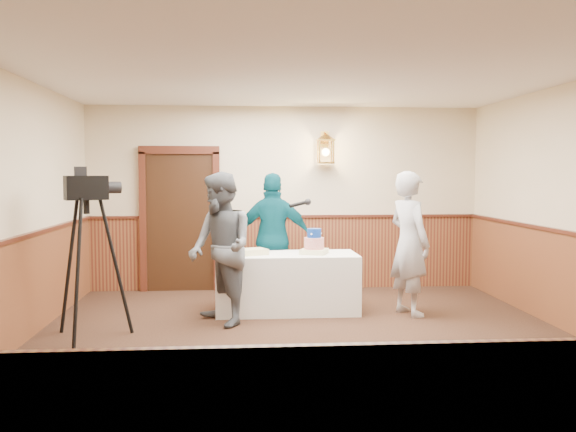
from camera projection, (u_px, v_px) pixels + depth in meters
name	position (u px, v px, depth m)	size (l,w,h in m)	color
ground	(312.00, 355.00, 5.99)	(7.00, 7.00, 0.00)	black
room_shell	(302.00, 198.00, 6.33)	(6.02, 7.02, 2.81)	beige
display_table	(287.00, 283.00, 7.84)	(1.80, 0.80, 0.75)	white
tiered_cake	(314.00, 244.00, 7.79)	(0.41, 0.41, 0.33)	#EFEAB1
sheet_cake_yellow	(252.00, 252.00, 7.73)	(0.35, 0.27, 0.07)	#E2C687
sheet_cake_green	(231.00, 251.00, 7.82)	(0.26, 0.21, 0.06)	#9EE1A0
interviewer	(221.00, 249.00, 7.12)	(1.61, 1.09, 1.80)	#53575D
baker	(409.00, 243.00, 7.63)	(0.66, 0.43, 1.81)	#A9A9AE
assistant_p	(274.00, 238.00, 8.34)	(1.05, 0.44, 1.79)	#07414E
tv_camera_rig	(88.00, 266.00, 6.52)	(0.68, 0.64, 1.76)	black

